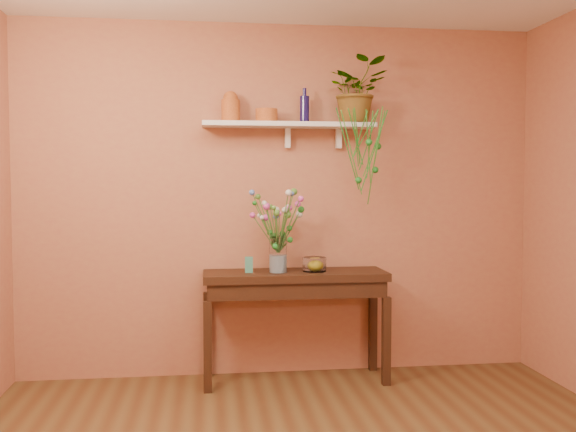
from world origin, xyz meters
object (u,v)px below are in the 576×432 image
object	(u,v)px
blue_bottle	(304,109)
sideboard	(295,287)
glass_vase	(278,257)
bouquet	(280,215)
glass_bowl	(314,265)
terracotta_jug	(231,107)
spider_plant	(357,91)

from	to	relation	value
blue_bottle	sideboard	bearing A→B (deg)	-125.76
glass_vase	bouquet	bearing A→B (deg)	23.91
glass_vase	glass_bowl	size ratio (longest dim) A/B	1.53
glass_vase	glass_bowl	world-z (taller)	glass_vase
bouquet	glass_bowl	bearing A→B (deg)	2.69
glass_vase	terracotta_jug	bearing A→B (deg)	156.26
terracotta_jug	blue_bottle	bearing A→B (deg)	0.63
sideboard	terracotta_jug	xyz separation A→B (m)	(-0.47, 0.12, 1.34)
spider_plant	glass_vase	size ratio (longest dim) A/B	1.79
glass_vase	blue_bottle	bearing A→B (deg)	35.14
spider_plant	glass_vase	bearing A→B (deg)	-169.59
blue_bottle	spider_plant	xyz separation A→B (m)	(0.40, -0.04, 0.14)
sideboard	bouquet	bearing A→B (deg)	-168.18
spider_plant	glass_bowl	world-z (taller)	spider_plant
sideboard	spider_plant	bearing A→B (deg)	9.69
terracotta_jug	glass_vase	bearing A→B (deg)	-23.74
spider_plant	blue_bottle	bearing A→B (deg)	174.02
sideboard	glass_bowl	bearing A→B (deg)	-4.83
sideboard	blue_bottle	size ratio (longest dim) A/B	5.18
terracotta_jug	glass_vase	world-z (taller)	terracotta_jug
sideboard	blue_bottle	bearing A→B (deg)	54.24
sideboard	blue_bottle	distance (m)	1.35
bouquet	glass_bowl	xyz separation A→B (m)	(0.26, 0.01, -0.38)
glass_vase	glass_bowl	bearing A→B (deg)	3.75
bouquet	glass_bowl	size ratio (longest dim) A/B	2.70
terracotta_jug	blue_bottle	size ratio (longest dim) A/B	0.87
terracotta_jug	glass_bowl	bearing A→B (deg)	-12.03
terracotta_jug	glass_bowl	distance (m)	1.33
terracotta_jug	glass_vase	distance (m)	1.17
terracotta_jug	spider_plant	distance (m)	0.96
terracotta_jug	bouquet	world-z (taller)	terracotta_jug
spider_plant	bouquet	distance (m)	1.11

